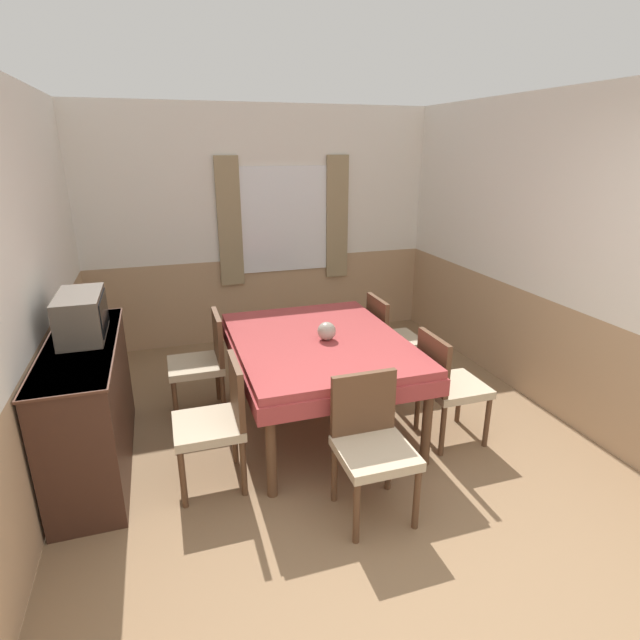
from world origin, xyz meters
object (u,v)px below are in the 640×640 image
chair_left_near (217,418)px  chair_right_far (390,337)px  dining_table (319,350)px  tv (82,316)px  chair_head_near (371,441)px  sideboard (90,406)px  chair_right_near (447,383)px  chair_left_far (203,360)px  vase (327,331)px

chair_left_near → chair_right_far: bearing=-59.7°
dining_table → tv: (-1.65, 0.11, 0.43)m
chair_head_near → sideboard: 1.95m
tv → chair_right_near: bearing=-13.7°
chair_left_far → chair_left_near: bearing=-180.0°
chair_right_far → dining_table: bearing=-59.7°
chair_right_near → sideboard: size_ratio=0.58×
chair_right_far → vase: size_ratio=6.12×
dining_table → chair_left_far: size_ratio=1.93×
chair_right_near → tv: tv is taller
dining_table → tv: tv is taller
dining_table → chair_right_near: (0.86, -0.50, -0.17)m
chair_right_far → chair_left_far: bearing=-90.0°
chair_left_near → vase: 1.07m
dining_table → tv: bearing=176.2°
chair_right_near → chair_head_near: same height
sideboard → chair_right_near: bearing=-10.5°
dining_table → vase: bearing=-43.9°
dining_table → sideboard: (-1.67, -0.03, -0.18)m
sideboard → tv: tv is taller
chair_right_near → chair_right_far: 1.00m
dining_table → chair_right_near: 1.01m
dining_table → sideboard: bearing=-178.8°
chair_left_near → chair_head_near: 1.02m
chair_head_near → tv: size_ratio=1.58×
chair_left_far → chair_right_near: same height
chair_left_near → chair_head_near: same height
chair_head_near → chair_right_far: bearing=-118.9°
chair_left_near → vase: size_ratio=6.12×
dining_table → sideboard: size_ratio=1.12×
chair_left_far → sideboard: bearing=123.2°
chair_right_far → chair_head_near: size_ratio=1.00×
dining_table → chair_head_near: chair_head_near is taller
dining_table → chair_left_near: size_ratio=1.93×
dining_table → chair_left_near: (-0.86, -0.50, -0.17)m
chair_left_near → chair_left_far: size_ratio=1.00×
chair_left_near → chair_left_far: bearing=0.0°
chair_left_near → chair_head_near: (0.86, -0.55, 0.00)m
sideboard → chair_left_far: bearing=33.2°
chair_right_far → chair_head_near: 1.77m
chair_right_far → chair_head_near: (-0.86, -1.55, 0.00)m
chair_right_far → chair_head_near: same height
chair_right_far → tv: size_ratio=1.58×
chair_left_far → tv: size_ratio=1.58×
dining_table → sideboard: sideboard is taller
chair_left_near → dining_table: bearing=-59.7°
chair_left_near → chair_head_near: size_ratio=1.00×
sideboard → tv: 0.63m
chair_right_near → dining_table: bearing=-120.3°
chair_head_near → chair_left_far: bearing=-61.1°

